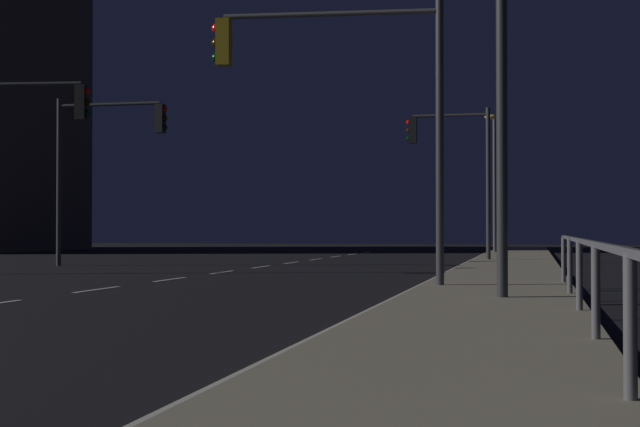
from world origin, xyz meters
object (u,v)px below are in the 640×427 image
(traffic_light_mid_left, at_px, (16,134))
(traffic_light_near_left, at_px, (340,83))
(street_lamp_median, at_px, (494,169))
(traffic_light_far_right, at_px, (454,154))
(traffic_light_mid_right, at_px, (104,147))
(street_lamp_mid_block, at_px, (501,23))

(traffic_light_mid_left, xyz_separation_m, traffic_light_near_left, (10.14, -4.93, 0.33))
(street_lamp_median, bearing_deg, traffic_light_far_right, -95.19)
(traffic_light_far_right, bearing_deg, street_lamp_median, 84.81)
(traffic_light_mid_right, bearing_deg, street_lamp_mid_block, -44.78)
(traffic_light_mid_left, bearing_deg, street_lamp_mid_block, -29.53)
(traffic_light_far_right, distance_m, traffic_light_near_left, 16.54)
(street_lamp_mid_block, bearing_deg, traffic_light_mid_right, 135.22)
(traffic_light_far_right, xyz_separation_m, traffic_light_mid_right, (-11.25, -5.67, 0.00))
(street_lamp_mid_block, bearing_deg, traffic_light_far_right, 97.00)
(traffic_light_far_right, relative_size, traffic_light_mid_right, 0.98)
(traffic_light_mid_left, relative_size, street_lamp_median, 0.82)
(traffic_light_near_left, xyz_separation_m, street_lamp_mid_block, (3.27, -2.66, 0.48))
(traffic_light_far_right, relative_size, traffic_light_mid_left, 1.01)
(traffic_light_mid_left, distance_m, traffic_light_mid_right, 5.92)
(traffic_light_far_right, distance_m, traffic_light_mid_right, 12.60)
(traffic_light_mid_left, distance_m, street_lamp_mid_block, 15.43)
(traffic_light_far_right, distance_m, traffic_light_mid_left, 16.01)
(traffic_light_mid_right, distance_m, street_lamp_median, 20.86)
(traffic_light_near_left, bearing_deg, street_lamp_median, 86.02)
(street_lamp_mid_block, height_order, street_lamp_median, street_lamp_mid_block)
(traffic_light_mid_left, bearing_deg, street_lamp_median, 62.09)
(street_lamp_median, bearing_deg, traffic_light_mid_left, -117.91)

